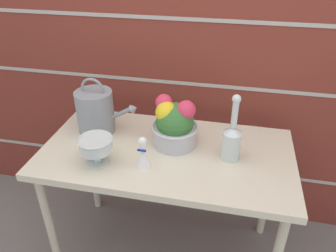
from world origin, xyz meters
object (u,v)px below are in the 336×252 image
object	(u,v)px
crystal_pedestal_bowl	(96,146)
figurine_vase	(143,155)
flower_planter	(174,124)
glass_decanter	(232,139)
watering_can	(96,111)

from	to	relation	value
crystal_pedestal_bowl	figurine_vase	distance (m)	0.22
flower_planter	figurine_vase	world-z (taller)	flower_planter
glass_decanter	flower_planter	bearing A→B (deg)	167.81
crystal_pedestal_bowl	figurine_vase	world-z (taller)	figurine_vase
flower_planter	crystal_pedestal_bowl	bearing A→B (deg)	-143.23
watering_can	flower_planter	distance (m)	0.43
crystal_pedestal_bowl	figurine_vase	xyz separation A→B (m)	(0.21, 0.02, -0.03)
watering_can	figurine_vase	distance (m)	0.42
watering_can	crystal_pedestal_bowl	size ratio (longest dim) A/B	2.11
crystal_pedestal_bowl	flower_planter	bearing A→B (deg)	36.77
figurine_vase	crystal_pedestal_bowl	bearing A→B (deg)	-173.65
flower_planter	watering_can	bearing A→B (deg)	174.73
glass_decanter	figurine_vase	world-z (taller)	glass_decanter
watering_can	figurine_vase	bearing A→B (deg)	-37.43
watering_can	flower_planter	bearing A→B (deg)	-5.27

